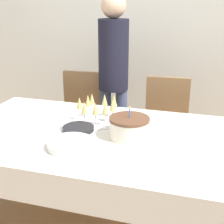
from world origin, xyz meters
TOP-DOWN VIEW (x-y plane):
  - wall_back at (0.00, 1.71)m, footprint 8.00×0.05m
  - dining_table at (0.00, 0.00)m, footprint 1.87×1.13m
  - dining_chair_far_left at (-0.42, 0.88)m, footprint 0.45×0.45m
  - dining_chair_far_right at (0.41, 0.88)m, footprint 0.43×0.43m
  - birthday_cake at (0.28, 0.00)m, footprint 0.26×0.26m
  - champagne_tray at (-0.01, 0.21)m, footprint 0.37×0.37m
  - plate_stack_main at (-0.03, -0.25)m, footprint 0.28×0.28m
  - plate_stack_dessert at (-0.08, 0.01)m, footprint 0.21×0.21m
  - cake_knife at (0.32, -0.24)m, footprint 0.29×0.11m
  - fork_pile at (-0.29, -0.03)m, footprint 0.18×0.08m
  - napkin_pile at (-0.25, 0.09)m, footprint 0.15×0.15m
  - person_standing at (-0.11, 0.96)m, footprint 0.28×0.28m

SIDE VIEW (x-z plane):
  - dining_chair_far_left at x=-0.42m, z-range 0.05..1.00m
  - dining_chair_far_right at x=0.41m, z-range 0.05..1.00m
  - dining_table at x=0.00m, z-range 0.29..1.06m
  - cake_knife at x=0.32m, z-range 0.77..0.78m
  - napkin_pile at x=-0.25m, z-range 0.77..0.79m
  - fork_pile at x=-0.29m, z-range 0.77..0.79m
  - plate_stack_dessert at x=-0.08m, z-range 0.77..0.80m
  - plate_stack_main at x=-0.03m, z-range 0.77..0.82m
  - birthday_cake at x=0.28m, z-range 0.74..0.95m
  - champagne_tray at x=-0.01m, z-range 0.77..0.95m
  - person_standing at x=-0.11m, z-range 0.18..1.85m
  - wall_back at x=0.00m, z-range 0.00..2.70m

